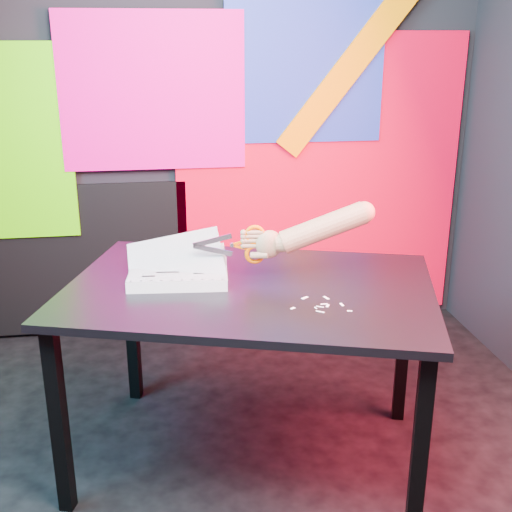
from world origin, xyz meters
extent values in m
cube|color=black|center=(0.00, 0.00, 0.00)|extent=(3.00, 3.00, 0.01)
cube|color=black|center=(0.00, 1.50, 1.35)|extent=(3.00, 0.01, 2.70)
cube|color=black|center=(0.00, -1.50, 1.35)|extent=(3.00, 0.01, 2.70)
cube|color=red|center=(0.65, 1.47, 0.85)|extent=(1.60, 0.02, 1.60)
cube|color=#2135AA|center=(0.55, 1.46, 1.45)|extent=(0.85, 0.02, 0.75)
cube|color=#F60289|center=(-0.25, 1.45, 1.35)|extent=(0.95, 0.02, 0.80)
cube|color=#FF7F00|center=(0.85, 1.44, 1.55)|extent=(0.91, 0.02, 1.11)
cube|color=black|center=(-0.75, 1.47, 0.45)|extent=(1.30, 0.02, 0.85)
cube|color=black|center=(-0.62, 0.01, 0.36)|extent=(0.06, 0.06, 0.72)
cube|color=black|center=(-0.39, 0.75, 0.36)|extent=(0.06, 0.06, 0.72)
cube|color=black|center=(0.55, -0.35, 0.36)|extent=(0.06, 0.06, 0.72)
cube|color=black|center=(0.77, 0.39, 0.36)|extent=(0.06, 0.06, 0.72)
cube|color=black|center=(0.08, 0.20, 0.73)|extent=(1.54, 1.24, 0.03)
cube|color=silver|center=(-0.18, 0.30, 0.77)|extent=(0.38, 0.30, 0.04)
cube|color=silver|center=(-0.18, 0.30, 0.79)|extent=(0.38, 0.30, 0.00)
cube|color=silver|center=(-0.18, 0.30, 0.80)|extent=(0.37, 0.28, 0.11)
cube|color=silver|center=(-0.19, 0.31, 0.82)|extent=(0.36, 0.24, 0.19)
cylinder|color=black|center=(-0.35, 0.19, 0.79)|extent=(0.01, 0.01, 0.00)
cylinder|color=black|center=(-0.32, 0.19, 0.79)|extent=(0.01, 0.01, 0.00)
cylinder|color=black|center=(-0.28, 0.18, 0.79)|extent=(0.01, 0.01, 0.00)
cylinder|color=black|center=(-0.24, 0.18, 0.79)|extent=(0.01, 0.01, 0.00)
cylinder|color=black|center=(-0.21, 0.18, 0.79)|extent=(0.01, 0.01, 0.00)
cylinder|color=black|center=(-0.17, 0.17, 0.79)|extent=(0.01, 0.01, 0.00)
cylinder|color=black|center=(-0.13, 0.17, 0.79)|extent=(0.01, 0.01, 0.00)
cylinder|color=black|center=(-0.10, 0.17, 0.79)|extent=(0.01, 0.01, 0.00)
cylinder|color=black|center=(-0.06, 0.16, 0.79)|extent=(0.01, 0.01, 0.00)
cylinder|color=black|center=(-0.03, 0.16, 0.79)|extent=(0.01, 0.01, 0.00)
cylinder|color=black|center=(-0.33, 0.43, 0.79)|extent=(0.01, 0.01, 0.00)
cylinder|color=black|center=(-0.29, 0.43, 0.79)|extent=(0.01, 0.01, 0.00)
cylinder|color=black|center=(-0.26, 0.43, 0.79)|extent=(0.01, 0.01, 0.00)
cylinder|color=black|center=(-0.22, 0.42, 0.79)|extent=(0.01, 0.01, 0.00)
cylinder|color=black|center=(-0.19, 0.42, 0.79)|extent=(0.01, 0.01, 0.00)
cylinder|color=black|center=(-0.15, 0.42, 0.79)|extent=(0.01, 0.01, 0.00)
cylinder|color=black|center=(-0.11, 0.41, 0.79)|extent=(0.01, 0.01, 0.00)
cylinder|color=black|center=(-0.08, 0.41, 0.79)|extent=(0.01, 0.01, 0.00)
cylinder|color=black|center=(-0.04, 0.41, 0.79)|extent=(0.01, 0.01, 0.00)
cylinder|color=black|center=(-0.01, 0.40, 0.79)|extent=(0.01, 0.01, 0.00)
cube|color=black|center=(-0.26, 0.35, 0.80)|extent=(0.07, 0.02, 0.00)
cube|color=black|center=(-0.16, 0.32, 0.80)|extent=(0.05, 0.02, 0.00)
cube|color=black|center=(-0.22, 0.26, 0.80)|extent=(0.09, 0.02, 0.00)
cube|color=black|center=(-0.11, 0.23, 0.80)|extent=(0.04, 0.01, 0.00)
cube|color=black|center=(-0.29, 0.23, 0.80)|extent=(0.05, 0.02, 0.00)
cube|color=silver|center=(-0.05, 0.28, 0.90)|extent=(0.15, 0.02, 0.05)
cube|color=silver|center=(-0.05, 0.28, 0.87)|extent=(0.15, 0.02, 0.05)
cylinder|color=silver|center=(0.02, 0.27, 0.89)|extent=(0.02, 0.01, 0.02)
cube|color=#D25000|center=(0.05, 0.27, 0.88)|extent=(0.06, 0.02, 0.02)
cube|color=#D25000|center=(0.05, 0.27, 0.89)|extent=(0.06, 0.02, 0.02)
torus|color=#D25000|center=(0.11, 0.26, 0.92)|extent=(0.08, 0.02, 0.08)
torus|color=#D25000|center=(0.11, 0.26, 0.85)|extent=(0.08, 0.02, 0.08)
ellipsoid|color=#A37956|center=(0.16, 0.26, 0.89)|extent=(0.10, 0.06, 0.11)
cylinder|color=#A37956|center=(0.11, 0.26, 0.88)|extent=(0.08, 0.03, 0.02)
cylinder|color=#A37956|center=(0.11, 0.26, 0.90)|extent=(0.08, 0.03, 0.02)
cylinder|color=#A37956|center=(0.11, 0.26, 0.92)|extent=(0.07, 0.03, 0.02)
cylinder|color=#A37956|center=(0.11, 0.26, 0.93)|extent=(0.06, 0.03, 0.02)
cylinder|color=#A37956|center=(0.12, 0.25, 0.85)|extent=(0.07, 0.05, 0.03)
cylinder|color=#A37956|center=(0.21, 0.25, 0.89)|extent=(0.07, 0.08, 0.07)
cylinder|color=#A37956|center=(0.36, 0.24, 0.95)|extent=(0.34, 0.12, 0.19)
sphere|color=#A37956|center=(0.51, 0.23, 1.00)|extent=(0.08, 0.08, 0.08)
cube|color=white|center=(0.25, 0.05, 0.75)|extent=(0.03, 0.02, 0.00)
cube|color=white|center=(0.31, -0.01, 0.75)|extent=(0.02, 0.01, 0.00)
cube|color=white|center=(0.29, -0.03, 0.75)|extent=(0.03, 0.02, 0.00)
cube|color=white|center=(0.31, -0.03, 0.75)|extent=(0.02, 0.02, 0.00)
cube|color=white|center=(0.19, -0.03, 0.75)|extent=(0.02, 0.02, 0.00)
cube|color=white|center=(0.33, 0.04, 0.75)|extent=(0.02, 0.03, 0.00)
cube|color=white|center=(0.36, -0.03, 0.75)|extent=(0.01, 0.03, 0.00)
cube|color=white|center=(0.28, -0.07, 0.75)|extent=(0.03, 0.02, 0.00)
cube|color=white|center=(0.38, -0.08, 0.75)|extent=(0.02, 0.01, 0.00)
cube|color=white|center=(0.27, -0.04, 0.75)|extent=(0.01, 0.02, 0.00)
camera|label=1|loc=(-0.22, -1.98, 1.62)|focal=45.00mm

